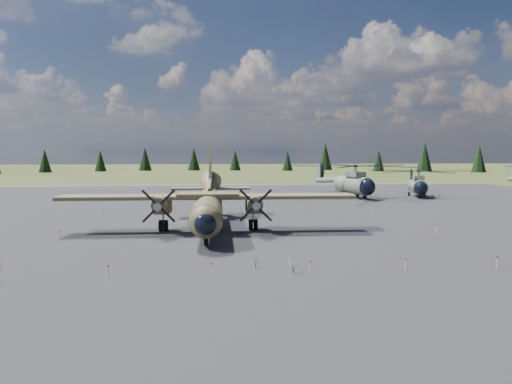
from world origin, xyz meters
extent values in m
plane|color=#4F5325|center=(0.00, 0.00, 0.00)|extent=(500.00, 500.00, 0.00)
cube|color=#555559|center=(0.00, 10.00, 0.00)|extent=(120.00, 120.00, 0.04)
cylinder|color=#2F371E|center=(-4.03, 3.17, 2.16)|extent=(3.17, 17.00, 2.63)
sphere|color=#2F371E|center=(-4.30, -5.28, 2.16)|extent=(2.66, 2.66, 2.58)
sphere|color=black|center=(-4.31, -5.80, 2.12)|extent=(1.95, 1.95, 1.90)
cube|color=black|center=(-4.25, -3.78, 2.87)|extent=(1.93, 1.56, 0.52)
cone|color=#2F371E|center=(-3.68, 14.26, 3.15)|extent=(2.78, 6.54, 3.96)
cube|color=#A7AAAD|center=(-4.00, 4.11, 1.08)|extent=(1.96, 5.69, 0.47)
cube|color=#303A1E|center=(-4.01, 3.64, 3.24)|extent=(27.35, 4.06, 0.33)
cube|color=#2F371E|center=(-4.01, 3.64, 3.45)|extent=(5.74, 3.56, 0.33)
cylinder|color=#2F371E|center=(-8.25, 3.49, 2.72)|extent=(1.56, 4.93, 1.41)
cube|color=#2F371E|center=(-8.23, 4.25, 2.11)|extent=(1.51, 3.24, 0.75)
cone|color=gray|center=(-8.35, 0.44, 2.72)|extent=(0.74, 0.87, 0.71)
cylinder|color=black|center=(-8.23, 4.25, 0.52)|extent=(0.86, 1.06, 1.03)
cylinder|color=#2F371E|center=(0.21, 3.23, 2.72)|extent=(1.56, 4.93, 1.41)
cube|color=#2F371E|center=(0.23, 3.98, 2.11)|extent=(1.51, 3.24, 0.75)
cone|color=gray|center=(0.11, 0.17, 2.72)|extent=(0.74, 0.87, 0.71)
cylinder|color=black|center=(0.23, 3.98, 0.52)|extent=(0.86, 1.06, 1.03)
cube|color=#2F371E|center=(-3.79, 10.69, 3.71)|extent=(0.49, 7.10, 1.58)
cube|color=#303A1E|center=(-3.66, 14.73, 3.20)|extent=(9.09, 2.35, 0.21)
cylinder|color=gray|center=(-4.26, -4.16, 1.20)|extent=(0.14, 0.14, 0.85)
cylinder|color=black|center=(-4.26, -4.16, 0.52)|extent=(0.36, 0.89, 0.88)
cylinder|color=slate|center=(19.49, 34.85, 2.05)|extent=(4.59, 8.40, 2.77)
sphere|color=black|center=(20.44, 30.98, 1.99)|extent=(3.08, 3.08, 2.55)
sphere|color=slate|center=(18.54, 38.72, 2.05)|extent=(3.08, 3.08, 2.55)
cube|color=slate|center=(19.59, 34.42, 3.82)|extent=(2.67, 3.89, 0.83)
cylinder|color=gray|center=(19.59, 34.42, 4.65)|extent=(0.48, 0.48, 1.11)
cylinder|color=slate|center=(17.55, 42.75, 2.43)|extent=(3.16, 9.40, 1.58)
cube|color=slate|center=(16.56, 46.78, 3.82)|extent=(0.61, 1.56, 2.66)
cylinder|color=black|center=(16.94, 46.87, 3.82)|extent=(0.75, 2.81, 2.88)
cylinder|color=black|center=(20.28, 31.62, 0.44)|extent=(0.48, 0.80, 0.75)
cylinder|color=black|center=(17.72, 35.78, 0.44)|extent=(0.53, 0.94, 0.89)
cylinder|color=gray|center=(17.72, 35.78, 1.02)|extent=(0.19, 0.19, 1.60)
cylinder|color=black|center=(20.62, 36.49, 0.44)|extent=(0.53, 0.94, 0.89)
cylinder|color=gray|center=(20.62, 36.49, 1.02)|extent=(0.19, 0.19, 1.60)
cylinder|color=slate|center=(30.55, 35.55, 1.70)|extent=(4.01, 6.98, 2.29)
sphere|color=black|center=(29.64, 32.38, 1.65)|extent=(2.60, 2.60, 2.11)
sphere|color=slate|center=(31.45, 38.73, 1.70)|extent=(2.60, 2.60, 2.11)
cube|color=slate|center=(30.45, 35.20, 3.16)|extent=(2.30, 3.25, 0.69)
cylinder|color=gray|center=(30.45, 35.20, 3.85)|extent=(0.41, 0.41, 0.92)
cylinder|color=slate|center=(32.39, 42.03, 2.02)|extent=(2.88, 7.74, 1.31)
cube|color=slate|center=(33.33, 45.34, 3.16)|extent=(0.55, 1.29, 2.20)
cylinder|color=black|center=(33.64, 45.25, 3.16)|extent=(0.71, 2.31, 2.38)
cylinder|color=black|center=(29.79, 32.91, 0.37)|extent=(0.42, 0.67, 0.62)
cylinder|color=black|center=(29.66, 36.95, 0.37)|extent=(0.47, 0.78, 0.73)
cylinder|color=gray|center=(29.66, 36.95, 0.85)|extent=(0.16, 0.16, 1.33)
cylinder|color=black|center=(32.04, 36.27, 0.37)|extent=(0.47, 0.78, 0.73)
cylinder|color=gray|center=(32.04, 36.27, 0.85)|extent=(0.16, 0.16, 1.33)
cube|color=slate|center=(56.08, 49.66, 3.53)|extent=(0.45, 1.45, 2.45)
cube|color=gray|center=(-1.16, -11.50, 0.26)|extent=(0.10, 0.10, 0.53)
cube|color=silver|center=(-1.16, -11.55, 0.52)|extent=(0.46, 0.31, 0.30)
cube|color=gray|center=(1.03, -12.99, 0.32)|extent=(0.11, 0.11, 0.64)
cube|color=silver|center=(1.03, -13.05, 0.63)|extent=(0.56, 0.35, 0.36)
cylinder|color=silver|center=(-16.00, -13.50, 0.40)|extent=(0.07, 0.07, 0.80)
cylinder|color=#B51324|center=(-16.00, -13.50, 0.80)|extent=(0.12, 0.12, 0.10)
cylinder|color=silver|center=(-10.00, -13.50, 0.40)|extent=(0.07, 0.07, 0.80)
cylinder|color=#B51324|center=(-10.00, -13.50, 0.80)|extent=(0.12, 0.12, 0.10)
cylinder|color=silver|center=(-4.00, -13.50, 0.40)|extent=(0.07, 0.07, 0.80)
cylinder|color=#B51324|center=(-4.00, -13.50, 0.80)|extent=(0.12, 0.12, 0.10)
cylinder|color=silver|center=(2.00, -13.50, 0.40)|extent=(0.07, 0.07, 0.80)
cylinder|color=#B51324|center=(2.00, -13.50, 0.80)|extent=(0.12, 0.12, 0.10)
cylinder|color=silver|center=(8.00, -13.50, 0.40)|extent=(0.07, 0.07, 0.80)
cylinder|color=#B51324|center=(8.00, -13.50, 0.80)|extent=(0.12, 0.12, 0.10)
cylinder|color=silver|center=(14.00, -13.50, 0.40)|extent=(0.07, 0.07, 0.80)
cylinder|color=#B51324|center=(14.00, -13.50, 0.80)|extent=(0.12, 0.12, 0.10)
cylinder|color=silver|center=(-16.00, 16.00, 0.40)|extent=(0.07, 0.07, 0.80)
cylinder|color=#B51324|center=(-16.00, 16.00, 0.80)|extent=(0.12, 0.12, 0.10)
cylinder|color=silver|center=(-8.00, 16.00, 0.40)|extent=(0.07, 0.07, 0.80)
cylinder|color=#B51324|center=(-8.00, 16.00, 0.80)|extent=(0.12, 0.12, 0.10)
cylinder|color=silver|center=(0.00, 16.00, 0.40)|extent=(0.07, 0.07, 0.80)
cylinder|color=#B51324|center=(0.00, 16.00, 0.80)|extent=(0.12, 0.12, 0.10)
cylinder|color=silver|center=(8.00, 16.00, 0.40)|extent=(0.07, 0.07, 0.80)
cylinder|color=#B51324|center=(8.00, 16.00, 0.80)|extent=(0.12, 0.12, 0.10)
cylinder|color=silver|center=(16.00, 16.00, 0.40)|extent=(0.07, 0.07, 0.80)
cylinder|color=#B51324|center=(16.00, 16.00, 0.80)|extent=(0.12, 0.12, 0.10)
cylinder|color=silver|center=(-16.50, 0.00, 0.40)|extent=(0.07, 0.07, 0.80)
cylinder|color=#B51324|center=(-16.50, 0.00, 0.80)|extent=(0.12, 0.12, 0.10)
cylinder|color=silver|center=(16.50, 0.00, 0.40)|extent=(0.07, 0.07, 0.80)
cylinder|color=#B51324|center=(16.50, 0.00, 0.80)|extent=(0.12, 0.12, 0.10)
cone|color=black|center=(93.63, 126.50, 4.79)|extent=(5.36, 5.36, 9.58)
cone|color=black|center=(77.84, 136.40, 5.45)|extent=(6.11, 6.11, 10.90)
cone|color=black|center=(61.41, 140.00, 4.05)|extent=(4.53, 4.53, 8.09)
cone|color=black|center=(44.70, 155.97, 5.38)|extent=(6.03, 6.03, 10.77)
cone|color=black|center=(27.96, 148.60, 3.82)|extent=(4.28, 4.28, 7.64)
cone|color=black|center=(7.87, 153.49, 4.04)|extent=(4.52, 4.52, 8.08)
cone|color=black|center=(-8.30, 155.94, 4.47)|extent=(5.01, 5.01, 8.94)
cone|color=black|center=(-27.11, 154.90, 4.55)|extent=(5.09, 5.09, 9.09)
cone|color=black|center=(-43.00, 149.56, 3.93)|extent=(4.41, 4.41, 7.87)
cone|color=black|center=(-60.51, 141.16, 4.14)|extent=(4.63, 4.63, 8.27)
camera|label=1|loc=(-4.41, -42.80, 7.46)|focal=35.00mm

